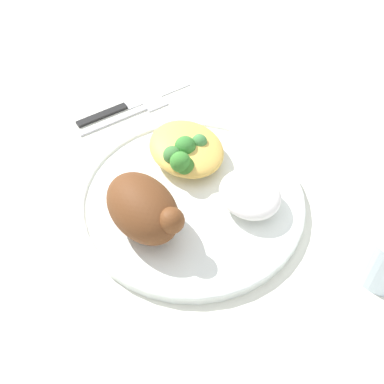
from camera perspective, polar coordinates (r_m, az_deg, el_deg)
name	(u,v)px	position (r m, az deg, el deg)	size (l,w,h in m)	color
ground_plane	(192,205)	(0.66, 0.00, -1.44)	(2.00, 2.00, 0.00)	silver
plate	(192,201)	(0.65, 0.00, -0.98)	(0.29, 0.29, 0.02)	white
roasted_chicken	(143,207)	(0.60, -5.47, -1.68)	(0.11, 0.07, 0.06)	brown
rice_pile	(250,194)	(0.63, 6.43, -0.23)	(0.08, 0.07, 0.03)	white
mac_cheese_with_broccoli	(186,150)	(0.68, -0.70, 4.72)	(0.11, 0.09, 0.04)	#EABB53
fork	(129,114)	(0.78, -6.95, 8.58)	(0.02, 0.14, 0.01)	#B2B2B7
knife	(125,105)	(0.80, -7.42, 9.50)	(0.03, 0.19, 0.01)	black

